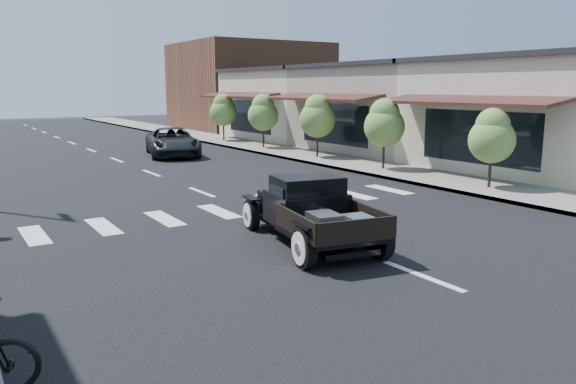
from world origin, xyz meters
TOP-DOWN VIEW (x-y plane):
  - ground at (0.00, 0.00)m, footprint 120.00×120.00m
  - road at (0.00, 15.00)m, footprint 14.00×80.00m
  - road_markings at (0.00, 10.00)m, footprint 12.00×60.00m
  - sidewalk_right at (8.50, 15.00)m, footprint 3.00×80.00m
  - storefront_near at (15.00, 4.00)m, footprint 10.00×9.00m
  - storefront_mid at (15.00, 13.00)m, footprint 10.00×9.00m
  - storefront_far at (15.00, 22.00)m, footprint 10.00×9.00m
  - far_building_right at (15.50, 32.00)m, footprint 11.00×10.00m
  - small_tree_a at (8.30, 2.06)m, footprint 1.53×1.53m
  - small_tree_b at (8.30, 7.33)m, footprint 1.67×1.67m
  - small_tree_c at (8.30, 12.06)m, footprint 1.73×1.73m
  - small_tree_d at (8.30, 17.27)m, footprint 1.71×1.71m
  - small_tree_e at (8.30, 22.33)m, footprint 1.69×1.69m
  - hotrod_pickup at (-0.47, -0.06)m, footprint 2.83×4.76m
  - second_car at (2.91, 17.19)m, footprint 3.56×5.56m

SIDE VIEW (x-z plane):
  - ground at x=0.00m, z-range 0.00..0.00m
  - road_markings at x=0.00m, z-range -0.03..0.03m
  - road at x=0.00m, z-range 0.00..0.02m
  - sidewalk_right at x=8.50m, z-range 0.00..0.15m
  - second_car at x=2.91m, z-range 0.00..1.43m
  - hotrod_pickup at x=-0.47m, z-range 0.00..1.55m
  - small_tree_a at x=8.30m, z-range 0.15..2.70m
  - small_tree_b at x=8.30m, z-range 0.15..2.93m
  - small_tree_e at x=8.30m, z-range 0.15..2.97m
  - small_tree_d at x=8.30m, z-range 0.15..3.00m
  - small_tree_c at x=8.30m, z-range 0.15..3.04m
  - storefront_near at x=15.00m, z-range 0.00..4.50m
  - storefront_mid at x=15.00m, z-range 0.00..4.50m
  - storefront_far at x=15.00m, z-range 0.00..4.50m
  - far_building_right at x=15.50m, z-range 0.00..7.00m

